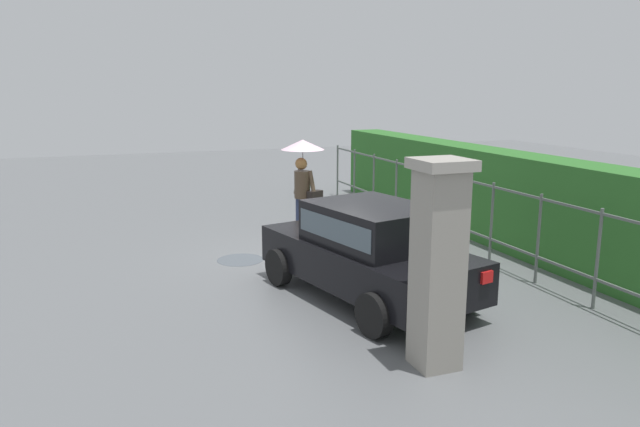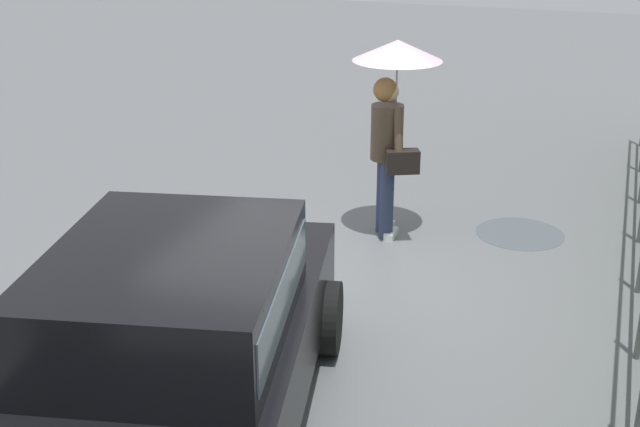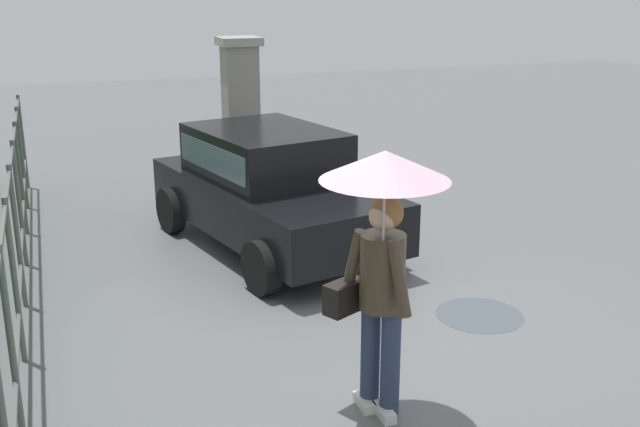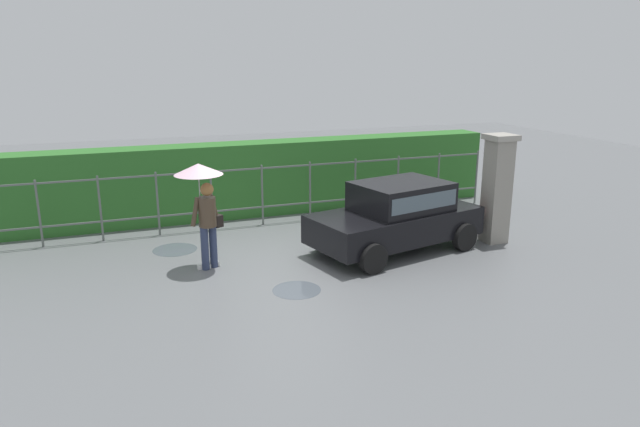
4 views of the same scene
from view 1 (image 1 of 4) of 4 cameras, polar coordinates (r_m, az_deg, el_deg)
ground_plane at (r=11.41m, az=-0.02°, el=-4.19°), size 40.00×40.00×0.00m
car at (r=9.05m, az=4.72°, el=-3.26°), size 3.97×2.50×1.48m
pedestrian at (r=12.71m, az=-1.63°, el=4.51°), size 0.93×0.93×2.09m
gate_pillar at (r=6.85m, az=11.19°, el=-4.68°), size 0.60×0.60×2.42m
fence_section at (r=12.30m, az=12.66°, el=0.67°), size 12.52×0.05×1.50m
hedge_row at (r=12.90m, az=16.78°, el=1.52°), size 13.47×0.90×1.90m
puddle_near at (r=11.33m, az=-7.63°, el=-4.40°), size 0.88×0.88×0.00m
puddle_far at (r=13.89m, az=3.09°, el=-1.26°), size 0.95×0.95×0.00m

